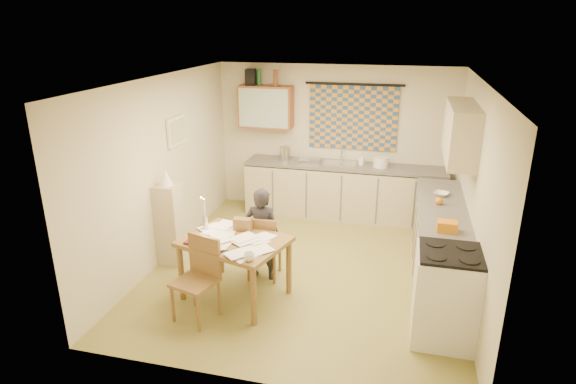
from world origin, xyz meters
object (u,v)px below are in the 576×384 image
(counter_back, at_px, (343,191))
(chair_far, at_px, (264,258))
(counter_right, at_px, (440,250))
(shelf_stand, at_px, (170,224))
(stove, at_px, (446,296))
(dining_table, at_px, (236,268))
(person, at_px, (262,234))

(counter_back, height_order, chair_far, counter_back)
(counter_right, bearing_deg, shelf_stand, -174.95)
(shelf_stand, bearing_deg, counter_back, 47.04)
(counter_right, distance_m, shelf_stand, 3.56)
(stove, relative_size, dining_table, 0.74)
(stove, height_order, person, person)
(stove, distance_m, dining_table, 2.40)
(counter_right, xyz_separation_m, person, (-2.20, -0.41, 0.16))
(shelf_stand, bearing_deg, stove, -13.64)
(counter_right, bearing_deg, stove, -90.00)
(person, bearing_deg, stove, 160.73)
(counter_right, height_order, chair_far, counter_right)
(stove, distance_m, shelf_stand, 3.64)
(dining_table, xyz_separation_m, shelf_stand, (-1.16, 0.61, 0.18))
(stove, bearing_deg, person, 160.85)
(dining_table, bearing_deg, counter_back, 88.54)
(counter_right, distance_m, dining_table, 2.56)
(counter_back, height_order, shelf_stand, shelf_stand)
(stove, bearing_deg, counter_right, 90.00)
(counter_back, bearing_deg, shelf_stand, -132.96)
(counter_back, distance_m, stove, 3.41)
(shelf_stand, bearing_deg, counter_right, 5.05)
(dining_table, height_order, shelf_stand, shelf_stand)
(counter_back, xyz_separation_m, chair_far, (-0.71, -2.30, -0.18))
(counter_back, distance_m, person, 2.43)
(counter_right, distance_m, stove, 1.17)
(person, relative_size, shelf_stand, 1.09)
(counter_back, height_order, counter_right, same)
(counter_back, relative_size, counter_right, 1.12)
(dining_table, bearing_deg, shelf_stand, 168.37)
(person, distance_m, shelf_stand, 1.34)
(chair_far, height_order, person, person)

